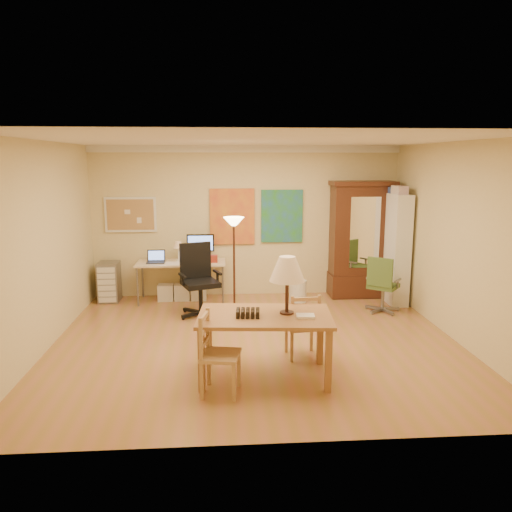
{
  "coord_description": "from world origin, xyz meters",
  "views": [
    {
      "loc": [
        -0.46,
        -6.47,
        2.45
      ],
      "look_at": [
        0.02,
        0.3,
        1.14
      ],
      "focal_mm": 35.0,
      "sensor_mm": 36.0,
      "label": 1
    }
  ],
  "objects": [
    {
      "name": "floor",
      "position": [
        0.0,
        0.0,
        0.0
      ],
      "size": [
        5.5,
        5.5,
        0.0
      ],
      "primitive_type": "plane",
      "color": "#A07438",
      "rests_on": "ground"
    },
    {
      "name": "crown_molding",
      "position": [
        0.0,
        2.46,
        2.64
      ],
      "size": [
        5.5,
        0.08,
        0.12
      ],
      "primitive_type": "cube",
      "color": "white",
      "rests_on": "floor"
    },
    {
      "name": "corkboard",
      "position": [
        -2.05,
        2.47,
        1.5
      ],
      "size": [
        0.9,
        0.04,
        0.62
      ],
      "primitive_type": "cube",
      "color": "tan",
      "rests_on": "floor"
    },
    {
      "name": "art_panel_left",
      "position": [
        -0.25,
        2.47,
        1.45
      ],
      "size": [
        0.8,
        0.04,
        1.0
      ],
      "primitive_type": "cube",
      "color": "gold",
      "rests_on": "floor"
    },
    {
      "name": "art_panel_right",
      "position": [
        0.65,
        2.47,
        1.45
      ],
      "size": [
        0.75,
        0.04,
        0.95
      ],
      "primitive_type": "cube",
      "color": "#2969A5",
      "rests_on": "floor"
    },
    {
      "name": "dining_table",
      "position": [
        0.11,
        -1.11,
        0.89
      ],
      "size": [
        1.56,
        1.01,
        1.4
      ],
      "color": "brown",
      "rests_on": "floor"
    },
    {
      "name": "ladder_chair_back",
      "position": [
        0.55,
        -0.57,
        0.39
      ],
      "size": [
        0.42,
        0.4,
        0.84
      ],
      "color": "tan",
      "rests_on": "floor"
    },
    {
      "name": "ladder_chair_left",
      "position": [
        -0.51,
        -1.48,
        0.41
      ],
      "size": [
        0.46,
        0.48,
        0.89
      ],
      "color": "tan",
      "rests_on": "floor"
    },
    {
      "name": "torchiere_lamp",
      "position": [
        -0.27,
        0.59,
        1.33
      ],
      "size": [
        0.3,
        0.3,
        1.65
      ],
      "color": "#42241A",
      "rests_on": "floor"
    },
    {
      "name": "computer_desk",
      "position": [
        -1.13,
        2.16,
        0.43
      ],
      "size": [
        1.54,
        0.67,
        1.16
      ],
      "color": "beige",
      "rests_on": "floor"
    },
    {
      "name": "office_chair_black",
      "position": [
        -0.81,
        1.26,
        0.31
      ],
      "size": [
        0.71,
        0.71,
        1.15
      ],
      "color": "black",
      "rests_on": "floor"
    },
    {
      "name": "office_chair_green",
      "position": [
        2.15,
        1.22,
        0.25
      ],
      "size": [
        0.59,
        0.59,
        0.93
      ],
      "color": "slate",
      "rests_on": "floor"
    },
    {
      "name": "drawer_cart",
      "position": [
        -2.42,
        2.19,
        0.35
      ],
      "size": [
        0.35,
        0.42,
        0.7
      ],
      "color": "slate",
      "rests_on": "floor"
    },
    {
      "name": "armoire",
      "position": [
        2.06,
        2.24,
        0.91
      ],
      "size": [
        1.13,
        0.54,
        2.09
      ],
      "color": "#3B1D10",
      "rests_on": "floor"
    },
    {
      "name": "bookshelf",
      "position": [
        2.55,
        1.8,
        0.94
      ],
      "size": [
        0.28,
        0.76,
        1.89
      ],
      "color": "white",
      "rests_on": "floor"
    },
    {
      "name": "wastebin",
      "position": [
        0.88,
        1.91,
        0.19
      ],
      "size": [
        0.31,
        0.31,
        0.38
      ],
      "primitive_type": "cylinder",
      "color": "silver",
      "rests_on": "floor"
    }
  ]
}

